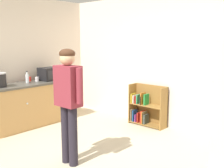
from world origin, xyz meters
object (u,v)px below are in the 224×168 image
Objects in this scene: white_cup at (37,79)px; microwave at (51,74)px; kitchen_counter at (19,106)px; standing_person at (68,96)px; bookshelf at (146,108)px; red_cup at (29,79)px; clear_bottle at (27,78)px.

microwave is at bearing 77.47° from white_cup.
kitchen_counter is 1.00m from microwave.
white_cup reaches higher than kitchen_counter.
kitchen_counter is 1.43× the size of standing_person.
kitchen_counter is 2.12m from standing_person.
red_cup is at bearing -143.44° from bookshelf.
bookshelf is (1.81, 1.88, -0.09)m from kitchen_counter.
standing_person reaches higher than clear_bottle.
white_cup is 0.17m from red_cup.
white_cup is 1.00× the size of red_cup.
microwave is 0.47m from red_cup.
standing_person is 3.47× the size of microwave.
clear_bottle is (-0.04, -0.56, -0.04)m from microwave.
bookshelf is 0.51× the size of standing_person.
white_cup is (-2.08, 0.85, -0.06)m from standing_person.
red_cup is at bearing -143.06° from white_cup.
microwave reaches higher than red_cup.
clear_bottle is at bearing -93.82° from microwave.
bookshelf is 3.46× the size of clear_bottle.
bookshelf is 2.22m from microwave.
kitchen_counter is 9.71× the size of clear_bottle.
kitchen_counter is 2.62m from bookshelf.
white_cup and red_cup have the same top height.
kitchen_counter is 25.14× the size of white_cup.
kitchen_counter is 25.14× the size of red_cup.
standing_person reaches higher than kitchen_counter.
clear_bottle is 0.23m from red_cup.
standing_person reaches higher than red_cup.
red_cup is at bearing 161.35° from standing_person.
red_cup is at bearing 138.43° from clear_bottle.
microwave reaches higher than clear_bottle.
clear_bottle reaches higher than white_cup.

